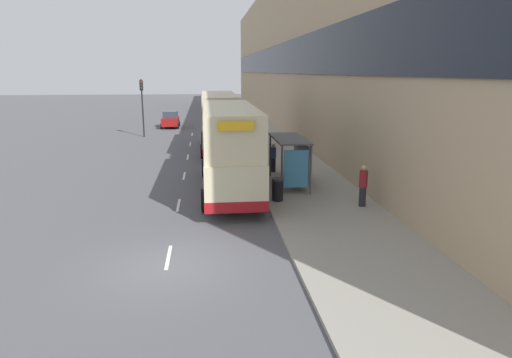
# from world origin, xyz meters

# --- Properties ---
(ground_plane) EXTENTS (220.00, 220.00, 0.00)m
(ground_plane) POSITION_xyz_m (0.00, 0.00, 0.00)
(ground_plane) COLOR #515156
(pavement) EXTENTS (5.00, 93.00, 0.14)m
(pavement) POSITION_xyz_m (6.50, 38.50, 0.07)
(pavement) COLOR gray
(pavement) RESTS_ON ground_plane
(terrace_facade) EXTENTS (3.10, 93.00, 16.01)m
(terrace_facade) POSITION_xyz_m (10.49, 38.50, 8.00)
(terrace_facade) COLOR tan
(terrace_facade) RESTS_ON ground_plane
(lane_mark_0) EXTENTS (0.12, 2.00, 0.01)m
(lane_mark_0) POSITION_xyz_m (0.00, 0.81, 0.01)
(lane_mark_0) COLOR silver
(lane_mark_0) RESTS_ON ground_plane
(lane_mark_1) EXTENTS (0.12, 2.00, 0.01)m
(lane_mark_1) POSITION_xyz_m (0.00, 6.83, 0.01)
(lane_mark_1) COLOR silver
(lane_mark_1) RESTS_ON ground_plane
(lane_mark_2) EXTENTS (0.12, 2.00, 0.01)m
(lane_mark_2) POSITION_xyz_m (0.00, 12.84, 0.01)
(lane_mark_2) COLOR silver
(lane_mark_2) RESTS_ON ground_plane
(lane_mark_3) EXTENTS (0.12, 2.00, 0.01)m
(lane_mark_3) POSITION_xyz_m (0.00, 18.86, 0.01)
(lane_mark_3) COLOR silver
(lane_mark_3) RESTS_ON ground_plane
(lane_mark_4) EXTENTS (0.12, 2.00, 0.01)m
(lane_mark_4) POSITION_xyz_m (0.00, 24.87, 0.01)
(lane_mark_4) COLOR silver
(lane_mark_4) RESTS_ON ground_plane
(lane_mark_5) EXTENTS (0.12, 2.00, 0.01)m
(lane_mark_5) POSITION_xyz_m (0.00, 30.89, 0.01)
(lane_mark_5) COLOR silver
(lane_mark_5) RESTS_ON ground_plane
(bus_shelter) EXTENTS (1.60, 4.20, 2.48)m
(bus_shelter) POSITION_xyz_m (5.77, 9.26, 1.88)
(bus_shelter) COLOR #4C4C51
(bus_shelter) RESTS_ON ground_plane
(double_decker_bus_near) EXTENTS (2.85, 10.38, 4.30)m
(double_decker_bus_near) POSITION_xyz_m (2.48, 8.95, 2.28)
(double_decker_bus_near) COLOR beige
(double_decker_bus_near) RESTS_ON ground_plane
(double_decker_bus_ahead) EXTENTS (2.85, 10.61, 4.30)m
(double_decker_bus_ahead) POSITION_xyz_m (2.35, 21.49, 2.28)
(double_decker_bus_ahead) COLOR beige
(double_decker_bus_ahead) RESTS_ON ground_plane
(car_0) EXTENTS (1.90, 3.87, 1.75)m
(car_0) POSITION_xyz_m (-2.46, 36.74, 0.86)
(car_0) COLOR maroon
(car_0) RESTS_ON ground_plane
(pedestrian_at_shelter) EXTENTS (0.34, 0.34, 1.71)m
(pedestrian_at_shelter) POSITION_xyz_m (5.26, 12.76, 1.01)
(pedestrian_at_shelter) COLOR #23232D
(pedestrian_at_shelter) RESTS_ON ground_plane
(pedestrian_1) EXTENTS (0.36, 0.36, 1.84)m
(pedestrian_1) POSITION_xyz_m (8.13, 5.33, 1.08)
(pedestrian_1) COLOR #23232D
(pedestrian_1) RESTS_ON ground_plane
(pedestrian_2) EXTENTS (0.37, 0.37, 1.86)m
(pedestrian_2) POSITION_xyz_m (4.38, 10.77, 1.09)
(pedestrian_2) COLOR #23232D
(pedestrian_2) RESTS_ON ground_plane
(pedestrian_3) EXTENTS (0.36, 0.36, 1.81)m
(pedestrian_3) POSITION_xyz_m (6.81, 10.76, 1.06)
(pedestrian_3) COLOR #23232D
(pedestrian_3) RESTS_ON ground_plane
(litter_bin) EXTENTS (0.55, 0.55, 1.05)m
(litter_bin) POSITION_xyz_m (4.55, 6.64, 0.67)
(litter_bin) COLOR black
(litter_bin) RESTS_ON ground_plane
(traffic_light_far_kerb) EXTENTS (0.30, 0.32, 5.25)m
(traffic_light_far_kerb) POSITION_xyz_m (-4.40, 29.68, 3.52)
(traffic_light_far_kerb) COLOR black
(traffic_light_far_kerb) RESTS_ON ground_plane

